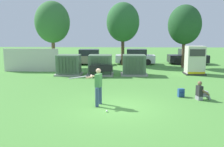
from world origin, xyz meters
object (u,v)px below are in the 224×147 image
parked_car_leftmost (88,57)px  parked_car_right_of_center (188,57)px  transformer_mid_west (100,65)px  park_bench (101,70)px  transformer_mid_east (134,65)px  backpack (181,93)px  batter (97,85)px  seated_spectator (201,92)px  transformer_west (69,65)px  generator_enclosure (195,60)px  sports_ball (107,111)px  parked_car_left_of_center (136,57)px

parked_car_leftmost → parked_car_right_of_center: 10.85m
transformer_mid_west → park_bench: bearing=-82.2°
transformer_mid_east → backpack: 7.24m
transformer_mid_east → batter: batter is taller
batter → seated_spectator: batter is taller
transformer_west → generator_enclosure: (10.18, 0.66, 0.35)m
batter → sports_ball: (0.49, -1.04, -0.93)m
generator_enclosure → batter: bearing=-127.9°
transformer_mid_east → park_bench: (-2.57, -1.04, -0.25)m
seated_spectator → parked_car_left_of_center: (-2.48, 14.54, 0.38)m
generator_enclosure → parked_car_leftmost: 11.31m
transformer_mid_west → parked_car_left_of_center: same height
transformer_mid_west → transformer_mid_east: 2.70m
parked_car_left_of_center → park_bench: bearing=-110.8°
park_bench → seated_spectator: size_ratio=1.91×
transformer_mid_west → parked_car_leftmost: 7.02m
batter → transformer_mid_east: bearing=76.0°
batter → sports_ball: batter is taller
park_bench → parked_car_right_of_center: 12.27m
transformer_mid_west → generator_enclosure: bearing=4.9°
park_bench → backpack: bearing=-51.2°
seated_spectator → transformer_mid_east: bearing=112.1°
parked_car_right_of_center → backpack: bearing=-106.1°
transformer_west → backpack: bearing=-42.6°
sports_ball → seated_spectator: (4.65, 2.19, 0.33)m
parked_car_leftmost → parked_car_left_of_center: bearing=5.4°
transformer_mid_west → generator_enclosure: 7.69m
seated_spectator → parked_car_leftmost: 15.97m
backpack → parked_car_leftmost: (-6.69, 13.54, 0.54)m
batter → parked_car_leftmost: (-2.41, 15.21, -0.22)m
transformer_mid_west → generator_enclosure: size_ratio=0.91×
parked_car_left_of_center → parked_car_right_of_center: size_ratio=1.00×
parked_car_left_of_center → generator_enclosure: bearing=-56.2°
sports_ball → backpack: bearing=35.6°
parked_car_right_of_center → batter: bearing=-117.7°
transformer_mid_west → park_bench: transformer_mid_west is taller
parked_car_right_of_center → parked_car_left_of_center: bearing=-176.7°
sports_ball → backpack: size_ratio=0.20×
backpack → parked_car_leftmost: 15.11m
generator_enclosure → parked_car_left_of_center: generator_enclosure is taller
sports_ball → parked_car_left_of_center: 16.88m
sports_ball → parked_car_leftmost: parked_car_leftmost is taller
park_bench → transformer_mid_east: bearing=22.1°
parked_car_leftmost → park_bench: bearing=-75.6°
transformer_mid_east → parked_car_left_of_center: (0.53, 7.12, -0.04)m
batter → seated_spectator: size_ratio=1.81×
park_bench → batter: size_ratio=1.06×
park_bench → parked_car_right_of_center: bearing=43.9°
park_bench → parked_car_left_of_center: (3.10, 8.17, 0.22)m
batter → seated_spectator: bearing=12.6°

